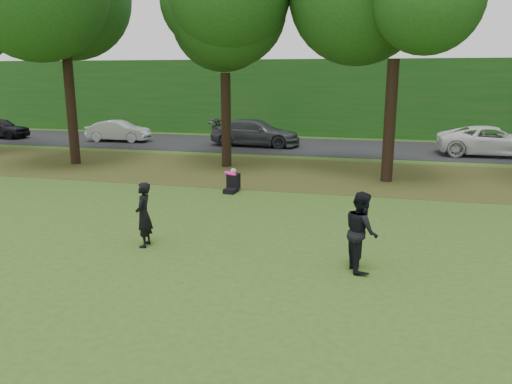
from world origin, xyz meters
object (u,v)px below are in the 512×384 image
player_left (144,215)px  player_right (361,231)px  frisbee (230,173)px  seated_person (233,183)px

player_left → player_right: size_ratio=0.92×
frisbee → seated_person: (-1.79, 6.14, -1.62)m
player_left → player_right: player_right is taller
player_right → seated_person: (-4.70, 6.30, -0.55)m
player_right → seated_person: player_right is taller
frisbee → seated_person: 6.60m
player_left → frisbee: frisbee is taller
seated_person → player_left: bearing=-90.6°
frisbee → player_left: bearing=177.4°
frisbee → seated_person: size_ratio=0.45×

